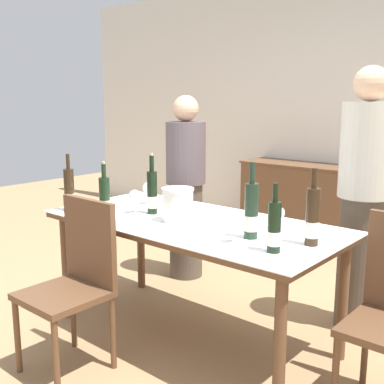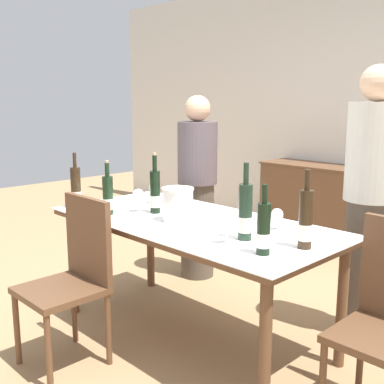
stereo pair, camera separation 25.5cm
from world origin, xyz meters
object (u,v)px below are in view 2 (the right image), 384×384
object	(u,v)px
wine_bottle_4	(306,221)
wine_glass_3	(277,216)
ice_bucket	(178,203)
chair_near_front	(74,271)
wine_bottle_5	(264,230)
wine_bottle_1	(76,189)
wine_glass_0	(155,188)
sideboard_cabinet	(317,204)
wine_glass_1	(226,223)
wine_glass_2	(138,196)
wine_bottle_3	(108,196)
person_host	(197,188)
wine_bottle_2	(155,192)
dining_table	(192,232)
wine_bottle_0	(245,213)
person_guest_left	(370,204)

from	to	relation	value
wine_bottle_4	wine_glass_3	world-z (taller)	wine_bottle_4
ice_bucket	wine_glass_3	distance (m)	0.61
wine_glass_3	chair_near_front	world-z (taller)	chair_near_front
wine_bottle_5	wine_bottle_1	bearing A→B (deg)	-175.53
wine_bottle_5	wine_glass_0	size ratio (longest dim) A/B	2.17
sideboard_cabinet	chair_near_front	world-z (taller)	chair_near_front
sideboard_cabinet	wine_bottle_1	size ratio (longest dim) A/B	3.11
sideboard_cabinet	wine_bottle_4	size ratio (longest dim) A/B	2.99
wine_glass_1	wine_glass_2	size ratio (longest dim) A/B	0.98
wine_glass_0	chair_near_front	size ratio (longest dim) A/B	0.17
wine_bottle_3	person_host	world-z (taller)	person_host
wine_bottle_2	wine_glass_0	distance (m)	0.30
wine_bottle_5	dining_table	bearing A→B (deg)	163.44
wine_bottle_4	wine_bottle_2	bearing A→B (deg)	-177.76
chair_near_front	wine_glass_0	bearing A→B (deg)	108.25
ice_bucket	wine_bottle_0	xyz separation A→B (m)	(0.55, -0.02, 0.04)
wine_glass_2	wine_bottle_5	bearing A→B (deg)	-6.15
dining_table	wine_glass_3	distance (m)	0.55
wine_bottle_0	sideboard_cabinet	bearing A→B (deg)	112.94
person_host	person_guest_left	bearing A→B (deg)	0.74
wine_bottle_5	wine_bottle_3	bearing A→B (deg)	-177.07
wine_bottle_0	wine_glass_3	size ratio (longest dim) A/B	3.28
wine_glass_1	sideboard_cabinet	bearing A→B (deg)	111.48
ice_bucket	wine_glass_0	size ratio (longest dim) A/B	1.30
wine_glass_1	wine_glass_2	distance (m)	0.89
sideboard_cabinet	person_host	xyz separation A→B (m)	(-0.20, -1.57, 0.35)
wine_bottle_5	person_guest_left	size ratio (longest dim) A/B	0.20
sideboard_cabinet	wine_glass_0	xyz separation A→B (m)	(-0.00, -2.20, 0.46)
wine_glass_2	person_guest_left	distance (m)	1.47
wine_bottle_0	dining_table	bearing A→B (deg)	170.53
dining_table	ice_bucket	xyz separation A→B (m)	(-0.06, -0.06, 0.18)
ice_bucket	chair_near_front	distance (m)	0.73
ice_bucket	wine_bottle_4	world-z (taller)	wine_bottle_4
wine_bottle_5	chair_near_front	size ratio (longest dim) A/B	0.36
sideboard_cabinet	wine_bottle_0	xyz separation A→B (m)	(1.03, -2.44, 0.49)
ice_bucket	chair_near_front	xyz separation A→B (m)	(-0.21, -0.61, -0.33)
dining_table	person_host	world-z (taller)	person_host
wine_bottle_2	person_guest_left	distance (m)	1.36
wine_glass_0	wine_glass_1	size ratio (longest dim) A/B	1.04
wine_bottle_0	wine_glass_1	world-z (taller)	wine_bottle_0
wine_glass_1	wine_bottle_5	bearing A→B (deg)	-0.75
wine_glass_0	person_host	size ratio (longest dim) A/B	0.10
wine_bottle_3	chair_near_front	distance (m)	0.57
ice_bucket	person_guest_left	world-z (taller)	person_guest_left
sideboard_cabinet	person_guest_left	bearing A→B (deg)	-50.10
wine_bottle_1	ice_bucket	bearing A→B (deg)	19.72
wine_glass_0	wine_glass_3	size ratio (longest dim) A/B	1.26
wine_bottle_2	wine_bottle_0	bearing A→B (deg)	-3.83
wine_bottle_1	person_guest_left	size ratio (longest dim) A/B	0.23
wine_bottle_1	wine_bottle_2	bearing A→B (deg)	32.08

